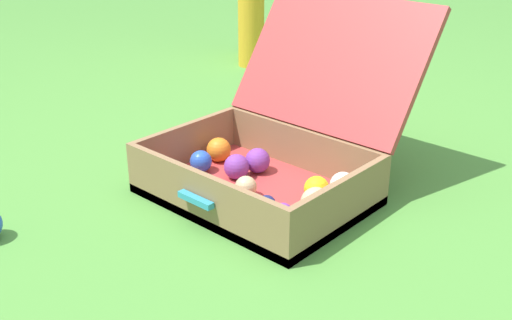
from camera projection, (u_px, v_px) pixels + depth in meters
name	position (u px, v px, depth m)	size (l,w,h in m)	color
ground_plane	(283.00, 198.00, 1.69)	(16.00, 16.00, 0.00)	#4C8C38
open_suitcase	(278.00, 151.00, 1.70)	(0.57, 0.68, 0.49)	#B23838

